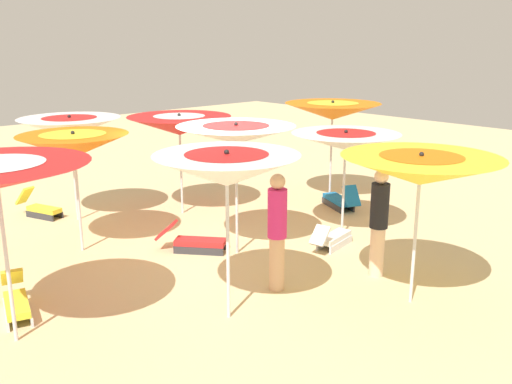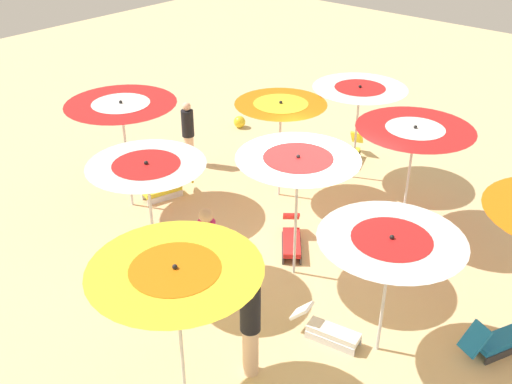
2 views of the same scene
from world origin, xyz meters
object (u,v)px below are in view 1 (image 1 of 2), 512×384
object	(u,v)px
lounger_2	(195,241)
lounger_4	(340,200)
lounger_3	(41,208)
beachgoer_2	(277,230)
beach_umbrella_1	(227,169)
beach_umbrella_8	(333,111)
beach_umbrella_7	(179,125)
lounger_0	(16,302)
beach_umbrella_2	(420,170)
beachgoer_1	(379,221)
beach_umbrella_6	(70,127)
beach_umbrella_4	(236,134)
lounger_1	(332,238)
beach_umbrella_5	(346,141)
beach_umbrella_3	(74,145)

from	to	relation	value
lounger_2	lounger_4	bearing A→B (deg)	49.36
lounger_3	beachgoer_2	world-z (taller)	beachgoer_2
beach_umbrella_1	beach_umbrella_8	size ratio (longest dim) A/B	0.99
beach_umbrella_7	lounger_0	world-z (taller)	beach_umbrella_7
beach_umbrella_2	lounger_3	distance (m)	8.49
beach_umbrella_1	beachgoer_1	bearing A→B (deg)	168.47
beach_umbrella_2	beachgoer_2	world-z (taller)	beach_umbrella_2
beach_umbrella_1	beach_umbrella_6	xyz separation A→B (m)	(-0.49, -5.70, -0.11)
beach_umbrella_6	lounger_4	distance (m)	6.23
beach_umbrella_8	lounger_3	distance (m)	7.01
beach_umbrella_4	beachgoer_2	world-z (taller)	beach_umbrella_4
beach_umbrella_7	lounger_1	bearing A→B (deg)	101.56
beachgoer_2	beach_umbrella_8	bearing A→B (deg)	-119.20
beach_umbrella_1	lounger_0	size ratio (longest dim) A/B	2.01
beach_umbrella_7	lounger_2	distance (m)	3.07
beachgoer_1	beachgoer_2	world-z (taller)	beachgoer_2
beach_umbrella_4	beach_umbrella_6	bearing A→B (deg)	-72.19
beach_umbrella_5	lounger_2	distance (m)	3.48
beach_umbrella_2	beach_umbrella_4	size ratio (longest dim) A/B	0.94
beach_umbrella_2	beach_umbrella_3	xyz separation A→B (m)	(2.63, -5.39, -0.04)
beach_umbrella_3	beach_umbrella_5	xyz separation A→B (m)	(-4.25, 2.78, -0.08)
beach_umbrella_5	lounger_0	bearing A→B (deg)	-9.66
beach_umbrella_1	lounger_2	xyz separation A→B (m)	(-1.21, -2.41, -1.96)
beach_umbrella_8	lounger_2	bearing A→B (deg)	5.86
beach_umbrella_8	lounger_0	size ratio (longest dim) A/B	2.03
beach_umbrella_3	beachgoer_2	distance (m)	4.10
lounger_1	beachgoer_2	bearing A→B (deg)	-174.99
lounger_1	beachgoer_1	size ratio (longest dim) A/B	0.65
lounger_1	beach_umbrella_7	bearing A→B (deg)	90.96
lounger_4	beachgoer_1	size ratio (longest dim) A/B	0.72
beach_umbrella_5	lounger_0	size ratio (longest dim) A/B	1.78
beach_umbrella_4	lounger_4	world-z (taller)	beach_umbrella_4
beach_umbrella_7	lounger_3	world-z (taller)	beach_umbrella_7
lounger_0	lounger_1	distance (m)	5.59
beach_umbrella_1	beach_umbrella_7	size ratio (longest dim) A/B	1.07
beach_umbrella_4	lounger_2	xyz separation A→B (m)	(0.53, -0.60, -2.02)
lounger_0	lounger_3	bearing A→B (deg)	169.61
beach_umbrella_1	beachgoer_1	xyz separation A→B (m)	(-2.76, 0.56, -1.20)
lounger_4	beachgoer_1	bearing A→B (deg)	161.40
lounger_2	beachgoer_2	size ratio (longest dim) A/B	0.65
beach_umbrella_2	beach_umbrella_8	distance (m)	5.50
beach_umbrella_2	beach_umbrella_7	distance (m)	6.04
beach_umbrella_1	beach_umbrella_6	distance (m)	5.72
beach_umbrella_6	beachgoer_1	xyz separation A→B (m)	(-2.27, 6.27, -1.09)
beach_umbrella_4	lounger_0	size ratio (longest dim) A/B	2.02
beach_umbrella_4	lounger_0	distance (m)	4.42
beach_umbrella_2	beachgoer_2	distance (m)	2.30
lounger_1	beachgoer_2	distance (m)	2.31
lounger_0	beach_umbrella_8	bearing A→B (deg)	111.43
beach_umbrella_2	lounger_0	distance (m)	6.08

